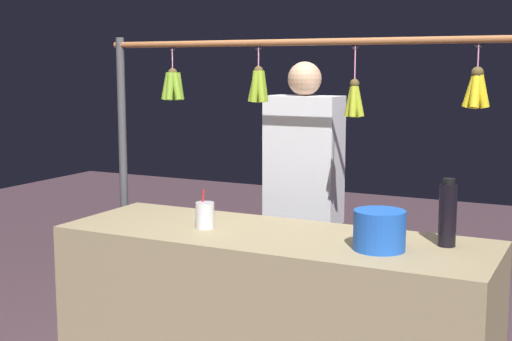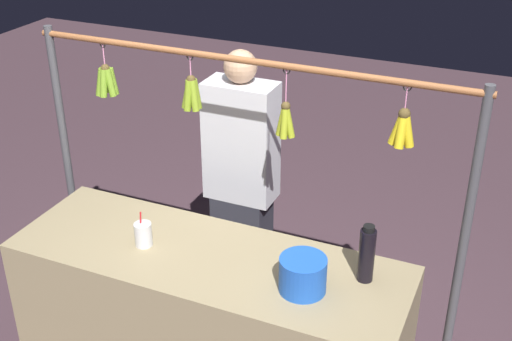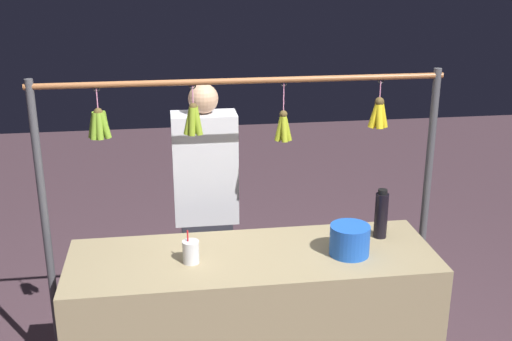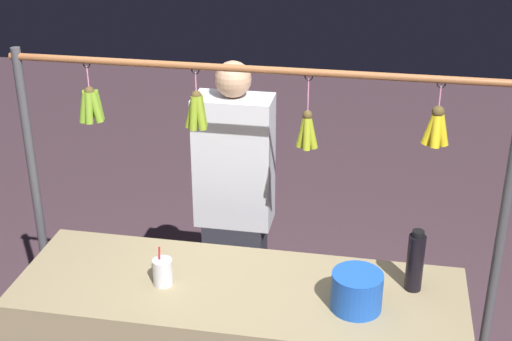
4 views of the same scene
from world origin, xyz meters
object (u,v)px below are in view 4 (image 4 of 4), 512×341
(vendor_person, at_px, (235,215))
(drink_cup, at_px, (163,272))
(water_bottle, at_px, (415,261))
(blue_bucket, at_px, (357,291))

(vendor_person, bearing_deg, drink_cup, 80.95)
(drink_cup, bearing_deg, water_bottle, -171.35)
(drink_cup, bearing_deg, blue_bucket, 178.37)
(blue_bucket, distance_m, vendor_person, 1.10)
(blue_bucket, xyz_separation_m, drink_cup, (0.81, -0.02, -0.02))
(drink_cup, distance_m, vendor_person, 0.85)
(water_bottle, height_order, vendor_person, vendor_person)
(blue_bucket, bearing_deg, drink_cup, -1.63)
(blue_bucket, distance_m, drink_cup, 0.81)
(drink_cup, height_order, vendor_person, vendor_person)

